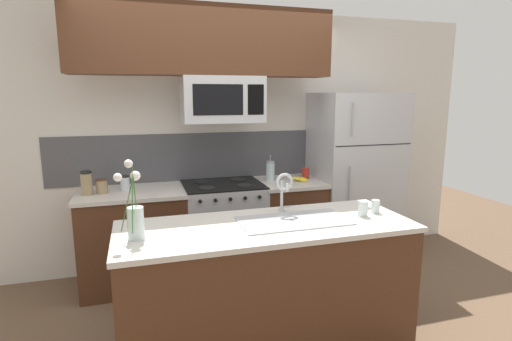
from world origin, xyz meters
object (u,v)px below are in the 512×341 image
storage_jar_medium (102,186)px  storage_jar_short (125,183)px  storage_jar_tall (87,183)px  spare_glass (375,206)px  microwave (222,99)px  flower_vase (135,218)px  sink_faucet (284,187)px  stove_range (224,229)px  french_press (270,171)px  drinking_glass (363,209)px  banana_bunch (300,179)px  coffee_tin (306,173)px  refrigerator (353,177)px

storage_jar_medium → storage_jar_short: storage_jar_short is taller
storage_jar_tall → spare_glass: storage_jar_tall is taller
microwave → flower_vase: microwave is taller
storage_jar_tall → sink_faucet: 1.78m
stove_range → french_press: 0.75m
sink_faucet → drinking_glass: bearing=-23.1°
microwave → drinking_glass: (0.76, -1.26, -0.76)m
storage_jar_medium → french_press: bearing=2.7°
storage_jar_medium → sink_faucet: 1.69m
spare_glass → flower_vase: (-1.71, -0.07, 0.09)m
banana_bunch → spare_glass: 1.18m
coffee_tin → spare_glass: 1.28m
french_press → storage_jar_short: bearing=-179.0°
microwave → french_press: bearing=9.1°
banana_bunch → sink_faucet: sink_faucet is taller
spare_glass → flower_vase: bearing=-177.7°
banana_bunch → french_press: bearing=157.0°
storage_jar_short → spare_glass: size_ratio=1.44×
spare_glass → refrigerator: bearing=66.5°
storage_jar_tall → drinking_glass: bearing=-32.2°
storage_jar_short → spare_glass: 2.20m
microwave → refrigerator: (1.44, 0.04, -0.83)m
stove_range → storage_jar_medium: size_ratio=7.22×
banana_bunch → flower_vase: size_ratio=0.38×
storage_jar_short → banana_bunch: size_ratio=0.73×
storage_jar_short → storage_jar_tall: bearing=-167.8°
storage_jar_medium → storage_jar_tall: bearing=-170.7°
banana_bunch → storage_jar_medium: bearing=178.6°
storage_jar_medium → refrigerator: bearing=0.8°
banana_bunch → coffee_tin: size_ratio=1.73×
storage_jar_tall → banana_bunch: 2.01m
sink_faucet → flower_vase: 1.08m
storage_jar_short → drinking_glass: bearing=-38.3°
spare_glass → flower_vase: 1.71m
storage_jar_tall → storage_jar_medium: 0.13m
storage_jar_tall → drinking_glass: 2.34m
refrigerator → sink_faucet: 1.63m
french_press → drinking_glass: bearing=-79.3°
spare_glass → drinking_glass: bearing=-161.0°
stove_range → coffee_tin: (0.89, 0.05, 0.50)m
stove_range → banana_bunch: size_ratio=4.88×
storage_jar_medium → sink_faucet: sink_faucet is taller
storage_jar_short → flower_vase: bearing=-86.3°
storage_jar_medium → banana_bunch: size_ratio=0.68×
storage_jar_tall → flower_vase: bearing=-72.3°
coffee_tin → flower_vase: (-1.71, -1.35, 0.08)m
stove_range → microwave: bearing=-89.8°
storage_jar_tall → french_press: (1.72, 0.09, -0.01)m
flower_vase → spare_glass: bearing=2.3°
refrigerator → sink_faucet: refrigerator is taller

